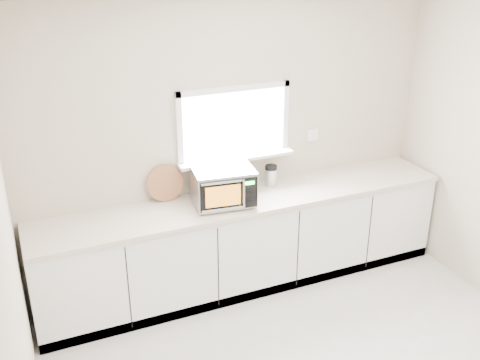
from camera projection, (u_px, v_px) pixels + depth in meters
back_wall at (233, 142)px, 5.22m from camera, size 4.00×0.17×2.70m
cabinets at (246, 243)px, 5.34m from camera, size 3.92×0.60×0.88m
countertop at (246, 200)px, 5.15m from camera, size 3.92×0.64×0.04m
microwave at (223, 186)px, 4.96m from camera, size 0.57×0.49×0.34m
knife_block at (212, 192)px, 4.96m from camera, size 0.10×0.20×0.29m
cutting_board at (165, 183)px, 5.03m from camera, size 0.34×0.08×0.34m
coffee_grinder at (271, 175)px, 5.37m from camera, size 0.13×0.13×0.21m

